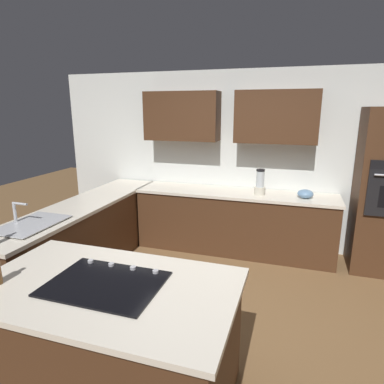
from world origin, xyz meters
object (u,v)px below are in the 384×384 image
at_px(mixing_bowl, 305,194).
at_px(cooktop, 106,283).
at_px(blender, 260,184).
at_px(sink_unit, 31,224).

bearing_deg(mixing_bowl, cooktop, 64.35).
bearing_deg(blender, sink_unit, 43.42).
xyz_separation_m(blender, mixing_bowl, (-0.60, 0.00, -0.10)).
height_order(sink_unit, mixing_bowl, sink_unit).
xyz_separation_m(cooktop, blender, (-0.72, -2.75, 0.15)).
distance_m(cooktop, blender, 2.85).
distance_m(cooktop, mixing_bowl, 3.05).
bearing_deg(cooktop, mixing_bowl, -115.65).
xyz_separation_m(sink_unit, cooktop, (-1.36, 0.78, -0.01)).
distance_m(sink_unit, mixing_bowl, 3.32).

